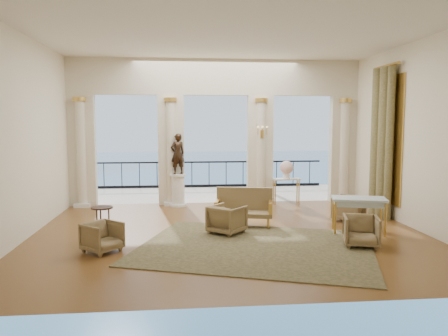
{
  "coord_description": "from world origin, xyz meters",
  "views": [
    {
      "loc": [
        -1.07,
        -9.81,
        2.56
      ],
      "look_at": [
        -0.06,
        0.6,
        1.47
      ],
      "focal_mm": 35.0,
      "sensor_mm": 36.0,
      "label": 1
    }
  ],
  "objects": [
    {
      "name": "headland",
      "position": [
        -30.0,
        70.0,
        -3.0
      ],
      "size": [
        22.0,
        18.0,
        6.0
      ],
      "primitive_type": "cube",
      "color": "black",
      "rests_on": "sea"
    },
    {
      "name": "sea",
      "position": [
        0.0,
        60.0,
        -6.0
      ],
      "size": [
        160.0,
        160.0,
        0.0
      ],
      "primitive_type": "plane",
      "color": "#225881",
      "rests_on": "ground"
    },
    {
      "name": "game_table",
      "position": [
        3.0,
        -0.2,
        0.74
      ],
      "size": [
        1.34,
        0.95,
        0.83
      ],
      "rotation": [
        0.0,
        0.0,
        -0.26
      ],
      "color": "#A6C2D4",
      "rests_on": "ground"
    },
    {
      "name": "armchair_c",
      "position": [
        3.25,
        1.04,
        0.36
      ],
      "size": [
        0.96,
        0.97,
        0.73
      ],
      "primitive_type": "imported",
      "rotation": [
        0.0,
        0.0,
        -2.29
      ],
      "color": "#47391D",
      "rests_on": "ground"
    },
    {
      "name": "palm_tree",
      "position": [
        2.0,
        6.6,
        4.09
      ],
      "size": [
        2.0,
        2.0,
        4.5
      ],
      "color": "#4C3823",
      "rests_on": "terrace"
    },
    {
      "name": "terrace",
      "position": [
        0.0,
        5.8,
        -0.05
      ],
      "size": [
        10.0,
        3.6,
        0.1
      ],
      "primitive_type": "cube",
      "color": "#B9B29A",
      "rests_on": "ground"
    },
    {
      "name": "console_table",
      "position": [
        2.2,
        3.55,
        0.67
      ],
      "size": [
        0.89,
        0.43,
        0.81
      ],
      "rotation": [
        0.0,
        0.0,
        0.12
      ],
      "color": "silver",
      "rests_on": "ground"
    },
    {
      "name": "settee",
      "position": [
        0.46,
        0.8,
        0.46
      ],
      "size": [
        1.5,
        0.89,
        0.93
      ],
      "rotation": [
        0.0,
        0.0,
        -0.21
      ],
      "color": "#47391D",
      "rests_on": "ground"
    },
    {
      "name": "statue",
      "position": [
        -1.2,
        3.5,
        1.61
      ],
      "size": [
        0.53,
        0.45,
        1.24
      ],
      "primitive_type": "imported",
      "rotation": [
        0.0,
        0.0,
        3.56
      ],
      "color": "black",
      "rests_on": "pedestal"
    },
    {
      "name": "urn",
      "position": [
        2.2,
        3.55,
        1.13
      ],
      "size": [
        0.42,
        0.42,
        0.55
      ],
      "color": "white",
      "rests_on": "console_table"
    },
    {
      "name": "pedestal",
      "position": [
        -1.2,
        3.5,
        0.48
      ],
      "size": [
        0.54,
        0.54,
        0.99
      ],
      "color": "silver",
      "rests_on": "ground"
    },
    {
      "name": "armchair_d",
      "position": [
        -0.05,
        0.04,
        0.37
      ],
      "size": [
        0.97,
        0.97,
        0.73
      ],
      "primitive_type": "imported",
      "rotation": [
        0.0,
        0.0,
        2.43
      ],
      "color": "#47391D",
      "rests_on": "ground"
    },
    {
      "name": "floor",
      "position": [
        0.0,
        0.0,
        0.0
      ],
      "size": [
        9.0,
        9.0,
        0.0
      ],
      "primitive_type": "plane",
      "color": "#472C11",
      "rests_on": "ground"
    },
    {
      "name": "armchair_a",
      "position": [
        -2.66,
        -1.16,
        0.33
      ],
      "size": [
        0.87,
        0.88,
        0.66
      ],
      "primitive_type": "imported",
      "rotation": [
        0.0,
        0.0,
        0.85
      ],
      "color": "#47391D",
      "rests_on": "ground"
    },
    {
      "name": "rug",
      "position": [
        0.42,
        -1.16,
        0.01
      ],
      "size": [
        5.6,
        4.95,
        0.02
      ],
      "primitive_type": "cube",
      "rotation": [
        0.0,
        0.0,
        -0.33
      ],
      "color": "#2F371A",
      "rests_on": "ground"
    },
    {
      "name": "window_frame",
      "position": [
        4.47,
        1.5,
        2.1
      ],
      "size": [
        0.04,
        1.6,
        3.4
      ],
      "primitive_type": "cube",
      "color": "gold",
      "rests_on": "room_walls"
    },
    {
      "name": "curtain",
      "position": [
        4.28,
        1.5,
        2.02
      ],
      "size": [
        0.33,
        1.4,
        4.09
      ],
      "color": "brown",
      "rests_on": "ground"
    },
    {
      "name": "arcade",
      "position": [
        -0.0,
        3.82,
        2.58
      ],
      "size": [
        9.0,
        0.56,
        4.5
      ],
      "color": "beige",
      "rests_on": "ground"
    },
    {
      "name": "side_table",
      "position": [
        -2.8,
        -0.36,
        0.65
      ],
      "size": [
        0.46,
        0.46,
        0.75
      ],
      "color": "black",
      "rests_on": "ground"
    },
    {
      "name": "balustrade",
      "position": [
        0.0,
        7.4,
        0.41
      ],
      "size": [
        9.0,
        0.06,
        1.03
      ],
      "color": "black",
      "rests_on": "terrace"
    },
    {
      "name": "armchair_b",
      "position": [
        2.61,
        -1.27,
        0.35
      ],
      "size": [
        0.84,
        0.81,
        0.71
      ],
      "primitive_type": "imported",
      "rotation": [
        0.0,
        0.0,
        -0.27
      ],
      "color": "#47391D",
      "rests_on": "ground"
    },
    {
      "name": "wall_sconce",
      "position": [
        1.4,
        3.51,
        2.23
      ],
      "size": [
        0.3,
        0.11,
        0.33
      ],
      "color": "gold",
      "rests_on": "arcade"
    },
    {
      "name": "room_walls",
      "position": [
        0.0,
        -1.12,
        2.88
      ],
      "size": [
        9.0,
        9.0,
        9.0
      ],
      "color": "white",
      "rests_on": "ground"
    }
  ]
}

